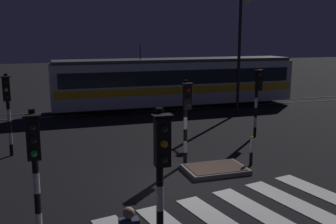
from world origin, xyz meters
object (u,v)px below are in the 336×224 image
Objects in this scene: traffic_light_median_centre at (186,110)px; street_lamp_trackside_right at (242,41)px; traffic_light_kerb_mid_left at (161,172)px; traffic_light_corner_near_left at (35,161)px; traffic_light_corner_far_right at (258,92)px; tram at (176,82)px; bollard_island_edge at (251,151)px; traffic_light_corner_far_left at (8,102)px.

traffic_light_median_centre is 0.45× the size of street_lamp_trackside_right.
traffic_light_kerb_mid_left reaches higher than traffic_light_corner_near_left.
traffic_light_corner_far_right reaches higher than traffic_light_corner_near_left.
tram reaches higher than traffic_light_corner_far_right.
traffic_light_kerb_mid_left is at bearing -132.11° from bollard_island_edge.
traffic_light_corner_far_right is 12.38m from traffic_light_corner_near_left.
street_lamp_trackside_right is 0.43× the size of tram.
traffic_light_corner_far_right is 12.07m from traffic_light_kerb_mid_left.
traffic_light_median_centre is 2.85× the size of bollard_island_edge.
bollard_island_edge is (8.54, -3.94, -1.62)m from traffic_light_corner_far_left.
traffic_light_corner_far_right is at bearing 51.25° from traffic_light_kerb_mid_left.
bollard_island_edge is at bearing -24.78° from traffic_light_corner_far_left.
tram reaches higher than traffic_light_median_centre.
traffic_light_corner_far_right is at bearing -82.74° from tram.
traffic_light_kerb_mid_left is at bearing -128.75° from traffic_light_corner_far_right.
traffic_light_median_centre is 2.86m from bollard_island_edge.
traffic_light_corner_near_left is at bearing -82.50° from traffic_light_corner_far_left.
traffic_light_corner_far_right reaches higher than bollard_island_edge.
traffic_light_kerb_mid_left is at bearing -71.43° from traffic_light_corner_far_left.
street_lamp_trackside_right reaches higher than traffic_light_corner_far_right.
traffic_light_corner_far_right reaches higher than traffic_light_median_centre.
traffic_light_corner_far_left reaches higher than traffic_light_median_centre.
tram is 12.17m from bollard_island_edge.
traffic_light_corner_far_left is 1.00× the size of traffic_light_corner_far_right.
traffic_light_corner_far_left reaches higher than traffic_light_corner_far_right.
tram is 14.50× the size of bollard_island_edge.
street_lamp_trackside_right reaches higher than traffic_light_corner_far_left.
traffic_light_corner_near_left is (-2.24, 1.84, -0.15)m from traffic_light_kerb_mid_left.
traffic_light_median_centre is at bearing -148.51° from traffic_light_corner_far_right.
tram reaches higher than traffic_light_corner_far_left.
traffic_light_corner_far_left is 0.47× the size of street_lamp_trackside_right.
traffic_light_corner_near_left is 0.47× the size of street_lamp_trackside_right.
tram is at bearing 84.23° from bollard_island_edge.
traffic_light_kerb_mid_left is (3.28, -9.76, 0.11)m from traffic_light_corner_far_left.
traffic_light_kerb_mid_left is 0.22× the size of tram.
bollard_island_edge is (-1.22, -12.05, -1.19)m from tram.
traffic_light_corner_far_right is 1.01× the size of traffic_light_corner_near_left.
traffic_light_corner_far_left is 0.95× the size of traffic_light_kerb_mid_left.
traffic_light_corner_far_right is at bearing 31.49° from traffic_light_median_centre.
bollard_island_edge is at bearing 27.97° from traffic_light_corner_near_left.
traffic_light_kerb_mid_left is 3.13× the size of bollard_island_edge.
traffic_light_corner_far_right is 8.53m from tram.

